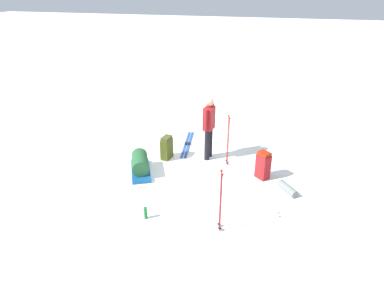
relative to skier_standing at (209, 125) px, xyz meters
The scene contains 10 objects.
ground_plane 1.20m from the skier_standing, 157.98° to the left, with size 80.00×80.00×0.00m, color white.
skier_standing is the anchor object (origin of this frame).
ski_pair_near 1.37m from the skier_standing, 49.81° to the left, with size 1.73×0.40×0.05m.
backpack_large_dark 1.74m from the skier_standing, 114.25° to the right, with size 0.37×0.38×0.70m.
backpack_bright 1.29m from the skier_standing, 105.91° to the left, with size 0.39×0.27×0.64m.
ski_poles_planted_near 2.92m from the skier_standing, 163.49° to the right, with size 0.19×0.11×1.29m.
ski_poles_planted_far 0.62m from the skier_standing, 110.40° to the right, with size 0.22×0.11×1.34m.
gear_sled 2.02m from the skier_standing, 128.71° to the left, with size 1.20×0.88×0.49m.
sleeping_mat_rolled 2.54m from the skier_standing, 118.94° to the right, with size 0.18×0.18×0.55m, color slate.
thermos_bottle 3.04m from the skier_standing, 166.71° to the left, with size 0.07×0.07×0.26m, color #166C2C.
Camera 1 is at (-7.22, -1.89, 4.33)m, focal length 31.47 mm.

